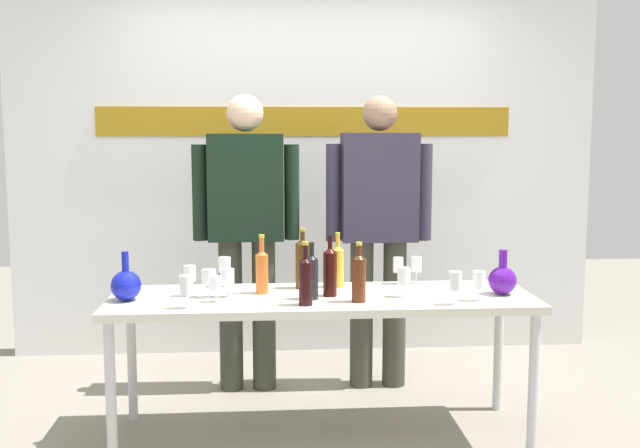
{
  "coord_description": "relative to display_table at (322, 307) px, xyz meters",
  "views": [
    {
      "loc": [
        -0.28,
        -3.66,
        1.56
      ],
      "look_at": [
        0.0,
        0.15,
        1.08
      ],
      "focal_mm": 41.59,
      "sensor_mm": 36.0,
      "label": 1
    }
  ],
  "objects": [
    {
      "name": "wine_bottle_5",
      "position": [
        -0.3,
        0.08,
        0.18
      ],
      "size": [
        0.06,
        0.06,
        0.3
      ],
      "color": "orange",
      "rests_on": "display_table"
    },
    {
      "name": "presenter_right",
      "position": [
        0.4,
        0.72,
        0.35
      ],
      "size": [
        0.64,
        0.22,
        1.77
      ],
      "color": "#3B3C32",
      "rests_on": "ground"
    },
    {
      "name": "wine_glass_right_0",
      "position": [
        0.62,
        -0.24,
        0.17
      ],
      "size": [
        0.06,
        0.06,
        0.16
      ],
      "color": "white",
      "rests_on": "display_table"
    },
    {
      "name": "wine_glass_left_4",
      "position": [
        -0.57,
        -0.0,
        0.16
      ],
      "size": [
        0.07,
        0.07,
        0.14
      ],
      "color": "white",
      "rests_on": "display_table"
    },
    {
      "name": "wine_bottle_3",
      "position": [
        0.1,
        0.2,
        0.18
      ],
      "size": [
        0.07,
        0.07,
        0.29
      ],
      "color": "gold",
      "rests_on": "display_table"
    },
    {
      "name": "wine_glass_left_1",
      "position": [
        -0.52,
        -0.11,
        0.15
      ],
      "size": [
        0.06,
        0.06,
        0.13
      ],
      "color": "white",
      "rests_on": "display_table"
    },
    {
      "name": "wine_glass_left_0",
      "position": [
        -0.5,
        0.25,
        0.18
      ],
      "size": [
        0.07,
        0.07,
        0.16
      ],
      "color": "white",
      "rests_on": "display_table"
    },
    {
      "name": "ground_plane",
      "position": [
        0.0,
        0.0,
        -0.67
      ],
      "size": [
        10.0,
        10.0,
        0.0
      ],
      "primitive_type": "plane",
      "color": "gray"
    },
    {
      "name": "display_table",
      "position": [
        0.0,
        0.0,
        0.0
      ],
      "size": [
        2.14,
        0.65,
        0.73
      ],
      "color": "beige",
      "rests_on": "ground"
    },
    {
      "name": "wine_glass_right_2",
      "position": [
        0.41,
        -0.06,
        0.16
      ],
      "size": [
        0.06,
        0.06,
        0.15
      ],
      "color": "white",
      "rests_on": "display_table"
    },
    {
      "name": "wine_glass_left_3",
      "position": [
        -0.48,
        -0.0,
        0.16
      ],
      "size": [
        0.07,
        0.07,
        0.14
      ],
      "color": "white",
      "rests_on": "display_table"
    },
    {
      "name": "wine_glass_left_2",
      "position": [
        -0.66,
        -0.22,
        0.17
      ],
      "size": [
        0.06,
        0.06,
        0.16
      ],
      "color": "white",
      "rests_on": "display_table"
    },
    {
      "name": "wine_bottle_1",
      "position": [
        -0.09,
        -0.2,
        0.19
      ],
      "size": [
        0.07,
        0.07,
        0.31
      ],
      "color": "black",
      "rests_on": "display_table"
    },
    {
      "name": "wine_glass_right_1",
      "position": [
        0.53,
        0.26,
        0.16
      ],
      "size": [
        0.06,
        0.06,
        0.15
      ],
      "color": "white",
      "rests_on": "display_table"
    },
    {
      "name": "wine_bottle_6",
      "position": [
        0.04,
        -0.01,
        0.19
      ],
      "size": [
        0.07,
        0.07,
        0.31
      ],
      "color": "black",
      "rests_on": "display_table"
    },
    {
      "name": "wine_glass_right_3",
      "position": [
        0.43,
        0.26,
        0.16
      ],
      "size": [
        0.06,
        0.06,
        0.15
      ],
      "color": "white",
      "rests_on": "display_table"
    },
    {
      "name": "wine_glass_right_4",
      "position": [
        0.76,
        -0.17,
        0.16
      ],
      "size": [
        0.06,
        0.06,
        0.15
      ],
      "color": "white",
      "rests_on": "display_table"
    },
    {
      "name": "wine_bottle_0",
      "position": [
        0.17,
        -0.15,
        0.19
      ],
      "size": [
        0.07,
        0.07,
        0.29
      ],
      "color": "#522510",
      "rests_on": "display_table"
    },
    {
      "name": "wine_bottle_4",
      "position": [
        -0.06,
        -0.07,
        0.18
      ],
      "size": [
        0.07,
        0.07,
        0.28
      ],
      "color": "black",
      "rests_on": "display_table"
    },
    {
      "name": "wine_bottle_2",
      "position": [
        -0.09,
        0.19,
        0.2
      ],
      "size": [
        0.07,
        0.07,
        0.32
      ],
      "color": "#442D0A",
      "rests_on": "display_table"
    },
    {
      "name": "back_wall",
      "position": [
        0.0,
        1.54,
        0.83
      ],
      "size": [
        4.07,
        0.11,
        3.0
      ],
      "color": "white",
      "rests_on": "ground"
    },
    {
      "name": "decanter_blue_left",
      "position": [
        -0.97,
        -0.04,
        0.14
      ],
      "size": [
        0.15,
        0.15,
        0.24
      ],
      "color": "#141DB0",
      "rests_on": "display_table"
    },
    {
      "name": "presenter_left",
      "position": [
        -0.4,
        0.72,
        0.36
      ],
      "size": [
        0.63,
        0.22,
        1.77
      ],
      "color": "#36382D",
      "rests_on": "ground"
    },
    {
      "name": "decanter_blue_right",
      "position": [
        0.92,
        -0.04,
        0.14
      ],
      "size": [
        0.14,
        0.14,
        0.23
      ],
      "color": "#4F1494",
      "rests_on": "display_table"
    },
    {
      "name": "wine_glass_left_5",
      "position": [
        -0.66,
        0.04,
        0.17
      ],
      "size": [
        0.06,
        0.06,
        0.16
      ],
      "color": "white",
      "rests_on": "display_table"
    }
  ]
}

